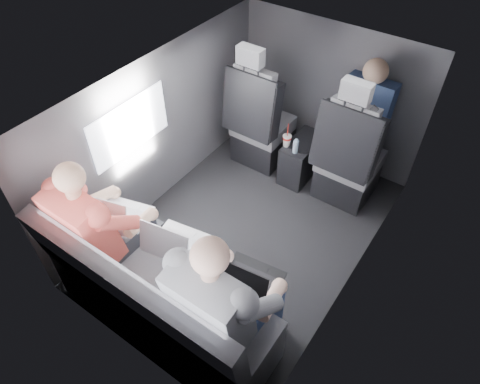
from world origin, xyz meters
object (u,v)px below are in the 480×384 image
Objects in this scene: passenger_rear_left at (104,226)px; laptop_white at (117,215)px; front_seat_right at (348,163)px; rear_bench at (159,303)px; soda_cup at (287,140)px; laptop_black at (248,279)px; front_seat_left at (260,127)px; water_bottle at (296,146)px; laptop_silver at (175,242)px; center_console at (301,158)px; passenger_rear_right at (226,302)px; passenger_front_right at (365,113)px.

laptop_white is at bearing 92.57° from passenger_rear_left.
front_seat_right reaches higher than rear_bench.
soda_cup is 0.19× the size of passenger_rear_left.
front_seat_right reaches higher than passenger_rear_left.
rear_bench is 4.15× the size of laptop_black.
water_bottle is at bearing -16.36° from front_seat_left.
laptop_silver is (-0.05, 0.27, 0.33)m from rear_bench.
center_console is at bearing 106.90° from laptop_black.
soda_cup is 1.82m from passenger_rear_right.
front_seat_right reaches higher than laptop_black.
laptop_black is (0.95, -1.60, 0.23)m from front_seat_left.
passenger_rear_right reaches higher than front_seat_left.
water_bottle is 1.75m from passenger_rear_right.
soda_cup is at bearing 74.93° from laptop_white.
soda_cup is at bearing 109.01° from passenger_rear_right.
passenger_rear_left is at bearing -118.22° from front_seat_right.
passenger_rear_left is at bearing -105.72° from center_console.
passenger_front_right reaches higher than laptop_black.
soda_cup is at bearing 76.19° from passenger_rear_left.
water_bottle is at bearing 105.97° from passenger_rear_right.
rear_bench is 1.24× the size of passenger_rear_right.
front_seat_left reaches higher than passenger_rear_left.
passenger_front_right is at bearing 65.40° from passenger_rear_left.
center_console is 1.18× the size of laptop_white.
laptop_black is 0.31× the size of passenger_rear_left.
laptop_white is 0.33× the size of passenger_rear_left.
water_bottle is 0.11× the size of passenger_rear_left.
front_seat_left is at bearing 87.79° from passenger_rear_left.
laptop_silver is 0.29× the size of passenger_rear_right.
front_seat_right is 3.28× the size of laptop_black.
passenger_rear_left is at bearing -107.58° from water_bottle.
front_seat_left is 1.69m from laptop_silver.
rear_bench is at bearing -148.80° from laptop_black.
center_console is at bearing 90.00° from rear_bench.
soda_cup is (0.35, -0.10, 0.06)m from front_seat_left.
center_console is 1.96m from passenger_rear_right.
laptop_black is at bearing -87.77° from passenger_front_right.
passenger_rear_left is 0.97× the size of passenger_rear_right.
rear_bench is 11.33× the size of water_bottle.
passenger_rear_right is (0.48, -1.67, 0.19)m from water_bottle.
passenger_rear_right is at bearing -70.99° from soda_cup.
soda_cup is 0.70m from passenger_front_right.
laptop_black is (0.50, -1.64, 0.43)m from center_console.
laptop_black is 0.30× the size of passenger_rear_right.
laptop_black is at bearing -73.10° from center_console.
front_seat_right is at bearing 10.22° from soda_cup.
passenger_rear_left is at bearing -92.21° from front_seat_left.
center_console is 1.85m from laptop_white.
laptop_black reaches higher than laptop_silver.
front_seat_right reaches higher than water_bottle.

